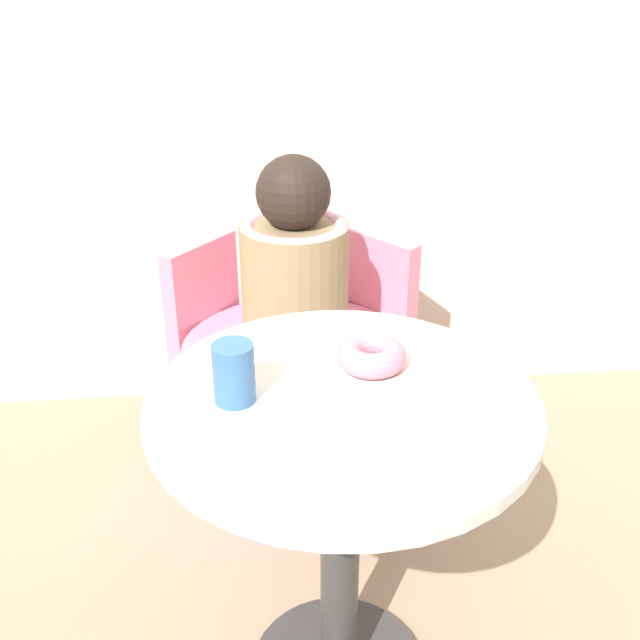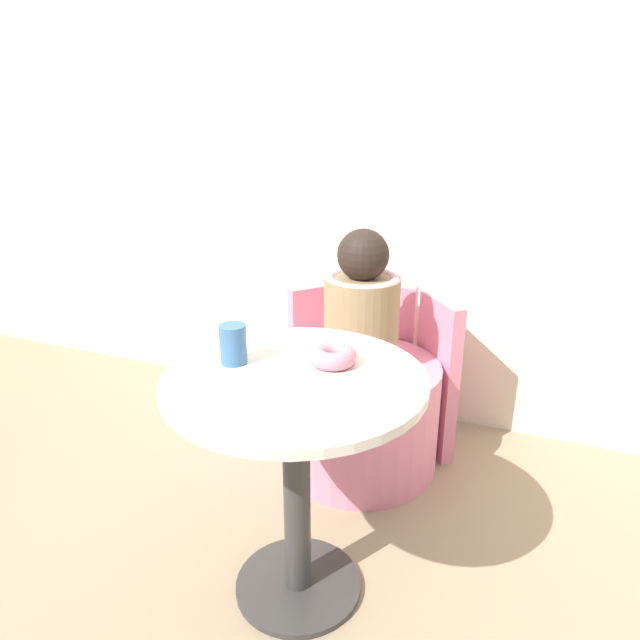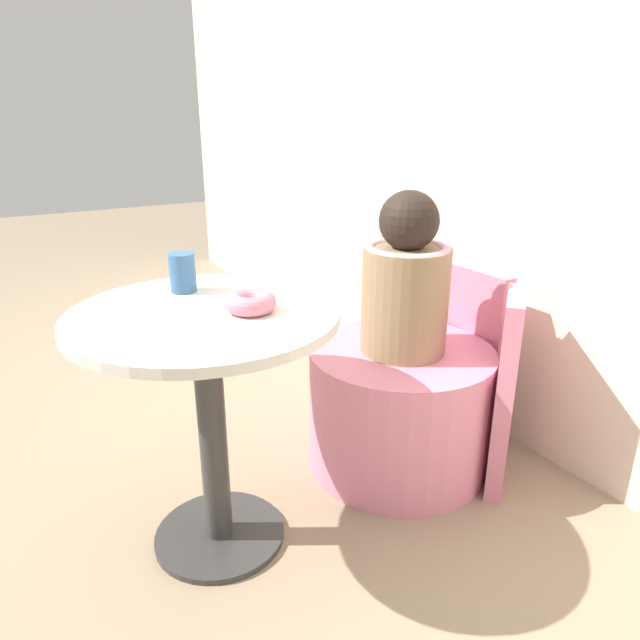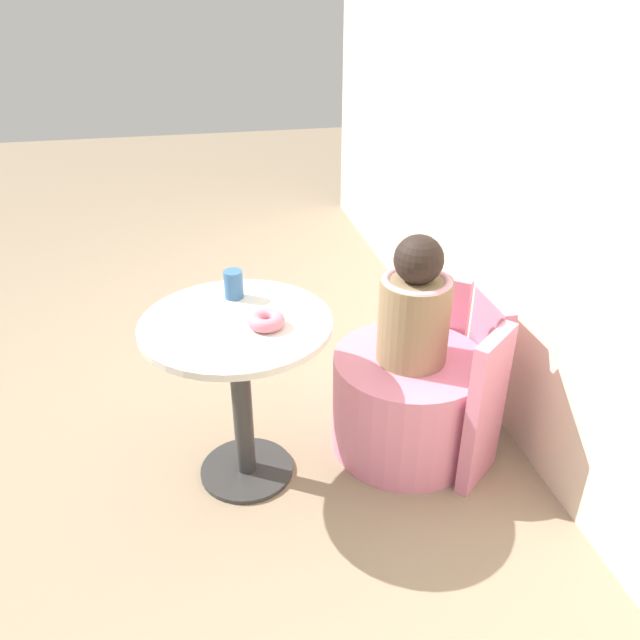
% 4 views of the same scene
% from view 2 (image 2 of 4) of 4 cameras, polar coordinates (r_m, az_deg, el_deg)
% --- Properties ---
extents(ground_plane, '(12.00, 12.00, 0.00)m').
position_cam_2_polar(ground_plane, '(1.77, -1.24, -25.54)').
color(ground_plane, gray).
extents(back_wall, '(6.00, 0.06, 2.40)m').
position_cam_2_polar(back_wall, '(2.31, 10.10, 18.35)').
color(back_wall, beige).
rests_on(back_wall, ground_plane).
extents(round_table, '(0.65, 0.65, 0.66)m').
position_cam_2_polar(round_table, '(1.47, -2.43, -11.43)').
color(round_table, '#333333').
rests_on(round_table, ground_plane).
extents(tub_chair, '(0.58, 0.58, 0.41)m').
position_cam_2_polar(tub_chair, '(2.15, 3.90, -9.41)').
color(tub_chair, pink).
rests_on(tub_chair, ground_plane).
extents(booth_backrest, '(0.68, 0.25, 0.62)m').
position_cam_2_polar(booth_backrest, '(2.31, 5.84, -4.31)').
color(booth_backrest, pink).
rests_on(booth_backrest, ground_plane).
extents(child_figure, '(0.26, 0.26, 0.49)m').
position_cam_2_polar(child_figure, '(1.97, 4.19, 1.27)').
color(child_figure, '#937A56').
rests_on(child_figure, tub_chair).
extents(donut, '(0.12, 0.12, 0.05)m').
position_cam_2_polar(donut, '(1.44, 1.26, -3.61)').
color(donut, pink).
rests_on(donut, round_table).
extents(cup, '(0.07, 0.07, 0.10)m').
position_cam_2_polar(cup, '(1.45, -8.68, -2.39)').
color(cup, '#386699').
rests_on(cup, round_table).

